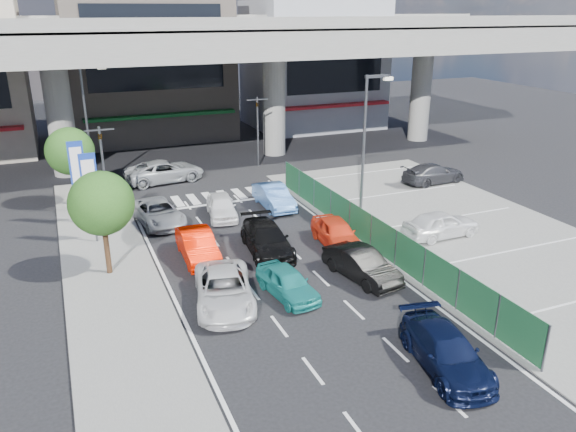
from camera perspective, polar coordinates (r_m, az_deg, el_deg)
name	(u,v)px	position (r m, az deg, el deg)	size (l,w,h in m)	color
ground	(288,285)	(24.49, -0.03, -7.01)	(120.00, 120.00, 0.00)	black
parking_lot	(463,232)	(31.44, 17.34, -1.54)	(12.00, 28.00, 0.06)	slate
sidewalk_left	(110,273)	(26.59, -17.63, -5.58)	(4.00, 30.00, 0.12)	slate
fence_run	(382,239)	(27.17, 9.52, -2.35)	(0.16, 22.00, 1.80)	#1C542F
expressway	(170,45)	(42.98, -11.90, 16.60)	(64.00, 14.00, 10.75)	slate
building_center	(146,53)	(53.84, -14.21, 15.74)	(14.00, 10.90, 15.00)	gray
building_east	(312,65)	(57.71, 2.50, 15.08)	(12.00, 10.90, 12.00)	gray
traffic_light_left	(101,149)	(32.97, -18.43, 6.48)	(1.60, 1.24, 5.20)	#595B60
traffic_light_right	(257,114)	(42.11, -3.13, 10.30)	(1.60, 1.24, 5.20)	#595B60
street_lamp_right	(367,136)	(31.04, 8.03, 8.09)	(1.65, 0.22, 8.00)	#595B60
street_lamp_left	(89,116)	(38.68, -19.59, 9.53)	(1.65, 0.22, 8.00)	#595B60
signboard_near	(90,186)	(29.27, -19.46, 2.91)	(0.80, 0.14, 4.70)	#595B60
signboard_far	(78,171)	(32.14, -20.57, 4.27)	(0.80, 0.14, 4.70)	#595B60
tree_near	(101,204)	(25.37, -18.42, 1.20)	(2.80, 2.80, 4.80)	#382314
tree_far	(70,151)	(35.47, -21.28, 6.14)	(2.80, 2.80, 4.80)	#382314
minivan_navy_back	(446,351)	(19.70, 15.75, -13.08)	(1.81, 4.46, 1.30)	black
sedan_white_mid_left	(224,290)	(22.81, -6.51, -7.43)	(2.24, 4.85, 1.35)	silver
taxi_teal_mid	(287,283)	(23.33, -0.05, -6.78)	(1.45, 3.61, 1.23)	teal
hatch_black_mid_right	(362,265)	(24.94, 7.50, -4.94)	(1.43, 4.10, 1.35)	black
taxi_orange_left	(197,246)	(26.97, -9.19, -2.99)	(1.46, 4.19, 1.38)	#F51A00
sedan_black_mid	(267,239)	(27.38, -2.17, -2.37)	(1.93, 4.75, 1.38)	black
taxi_orange_right	(336,233)	(28.22, 4.94, -1.72)	(1.63, 4.05, 1.38)	#F53F1B
wagon_silver_front_left	(158,213)	(31.87, -13.07, 0.34)	(2.11, 4.58, 1.27)	#9EA1A6
sedan_white_front_mid	(222,206)	(32.20, -6.77, 0.97)	(1.54, 3.82, 1.30)	white
kei_truck_front_right	(274,196)	(33.59, -1.46, 2.00)	(1.46, 4.19, 1.38)	#4678C1
crossing_wagon_silver	(165,171)	(39.60, -12.43, 4.47)	(2.47, 5.37, 1.49)	#A4A8AC
parked_sedan_white	(441,224)	(30.12, 15.28, -0.79)	(1.66, 4.13, 1.41)	white
parked_sedan_dgrey	(434,173)	(39.51, 14.57, 4.22)	(1.86, 4.57, 1.33)	#303035
traffic_cone	(371,228)	(29.93, 8.42, -1.20)	(0.33, 0.33, 0.63)	#DD500C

